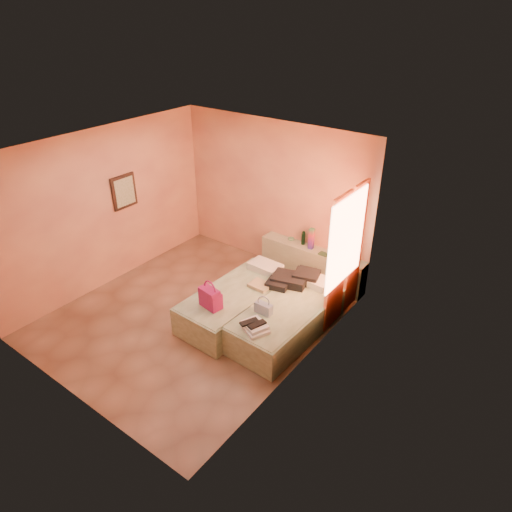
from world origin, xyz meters
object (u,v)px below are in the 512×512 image
Objects in this scene: water_bottle at (303,238)px; blue_handbag at (264,308)px; bed_left at (237,303)px; bed_right at (287,320)px; green_book at (324,254)px; towel_stack at (255,328)px; magenta_handbag at (211,298)px; flower_vase at (349,255)px; headboard_ledge at (312,264)px.

blue_handbag is at bearing -74.88° from water_bottle.
bed_right is at bearing 8.80° from bed_left.
green_book is 0.47× the size of towel_stack.
magenta_handbag is at bearing -141.89° from bed_right.
water_bottle is 0.86× the size of flower_vase.
green_book is 0.62× the size of blue_handbag.
magenta_handbag reaches higher than bed_right.
headboard_ledge is at bearing 88.05° from magenta_handbag.
water_bottle is at bearing 168.76° from green_book.
blue_handbag is (0.74, 0.34, -0.08)m from magenta_handbag.
bed_left is 7.49× the size of blue_handbag.
bed_right is 1.87m from water_bottle.
headboard_ledge is 7.10× the size of flower_vase.
flower_vase is 2.31m from towel_stack.
magenta_handbag is 0.82m from blue_handbag.
magenta_handbag is at bearing 176.03° from towel_stack.
headboard_ledge is 0.43m from green_book.
water_bottle reaches higher than bed_left.
bed_right is 1.59m from green_book.
magenta_handbag is (-0.03, -0.58, 0.41)m from bed_left.
bed_right is at bearing -98.97° from flower_vase.
flower_vase is at bearing 71.23° from magenta_handbag.
bed_right is 7.49× the size of blue_handbag.
bed_right is 1.23m from magenta_handbag.
bed_right is 8.02× the size of water_bottle.
towel_stack reaches higher than bed_right.
bed_right is 0.52m from blue_handbag.
water_bottle is 0.93× the size of blue_handbag.
green_book reaches higher than bed_right.
blue_handbag is (0.71, -0.24, 0.34)m from bed_left.
magenta_handbag is at bearing -91.53° from bed_left.
bed_right is 5.75× the size of magenta_handbag.
bed_left is 8.02× the size of water_bottle.
towel_stack is at bearing -97.28° from flower_vase.
water_bottle is at bearing 94.17° from magenta_handbag.
magenta_handbag is 0.89m from towel_stack.
bed_right is at bearing 45.44° from magenta_handbag.
water_bottle reaches higher than towel_stack.
headboard_ledge reaches higher than bed_left.
water_bottle is at bearing 86.31° from bed_left.
headboard_ledge is at bearing 98.32° from blue_handbag.
green_book is at bearing 100.39° from bed_right.
green_book is 2.27m from towel_stack.
headboard_ledge is 5.90× the size of magenta_handbag.
green_book reaches higher than bed_left.
towel_stack is at bearing 5.17° from magenta_handbag.
headboard_ledge is 1.02× the size of bed_right.
blue_handbag is 0.76× the size of towel_stack.
towel_stack is (0.44, -2.34, 0.23)m from headboard_ledge.
blue_handbag reaches higher than headboard_ledge.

